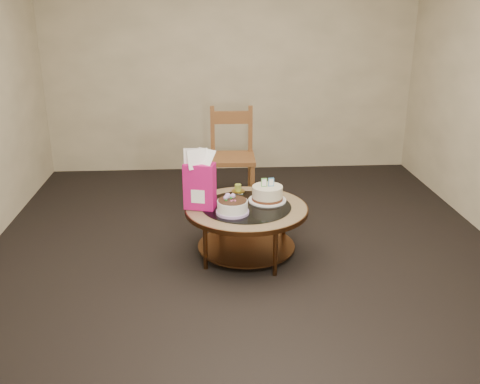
{
  "coord_description": "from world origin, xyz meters",
  "views": [
    {
      "loc": [
        -0.33,
        -4.08,
        2.08
      ],
      "look_at": [
        -0.05,
        0.02,
        0.58
      ],
      "focal_mm": 40.0,
      "sensor_mm": 36.0,
      "label": 1
    }
  ],
  "objects": [
    {
      "name": "cream_cake",
      "position": [
        0.19,
        0.11,
        0.52
      ],
      "size": [
        0.32,
        0.32,
        0.2
      ],
      "rotation": [
        0.0,
        0.0,
        0.07
      ],
      "color": "white",
      "rests_on": "coffee_table"
    },
    {
      "name": "decorated_cake",
      "position": [
        -0.12,
        -0.14,
        0.51
      ],
      "size": [
        0.27,
        0.27,
        0.15
      ],
      "rotation": [
        0.0,
        0.0,
        -0.39
      ],
      "color": "#B490CB",
      "rests_on": "coffee_table"
    },
    {
      "name": "gift_bag",
      "position": [
        -0.38,
        -0.01,
        0.7
      ],
      "size": [
        0.27,
        0.22,
        0.49
      ],
      "rotation": [
        0.0,
        0.0,
        -0.26
      ],
      "color": "#C41266",
      "rests_on": "coffee_table"
    },
    {
      "name": "dining_chair",
      "position": [
        -0.05,
        1.28,
        0.51
      ],
      "size": [
        0.48,
        0.48,
        1.01
      ],
      "rotation": [
        0.0,
        0.0,
        -0.03
      ],
      "color": "brown",
      "rests_on": "ground"
    },
    {
      "name": "ground",
      "position": [
        0.0,
        0.0,
        0.0
      ],
      "size": [
        5.0,
        5.0,
        0.0
      ],
      "primitive_type": "plane",
      "color": "black",
      "rests_on": "ground"
    },
    {
      "name": "coffee_table",
      "position": [
        0.0,
        -0.0,
        0.38
      ],
      "size": [
        1.02,
        1.02,
        0.46
      ],
      "color": "#543018",
      "rests_on": "ground"
    },
    {
      "name": "pillar_candle",
      "position": [
        -0.05,
        0.33,
        0.49
      ],
      "size": [
        0.11,
        0.11,
        0.09
      ],
      "rotation": [
        0.0,
        0.0,
        -0.17
      ],
      "color": "#C6B551",
      "rests_on": "coffee_table"
    },
    {
      "name": "room_walls",
      "position": [
        0.0,
        0.0,
        1.54
      ],
      "size": [
        4.52,
        5.02,
        2.61
      ],
      "color": "beige",
      "rests_on": "ground"
    }
  ]
}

